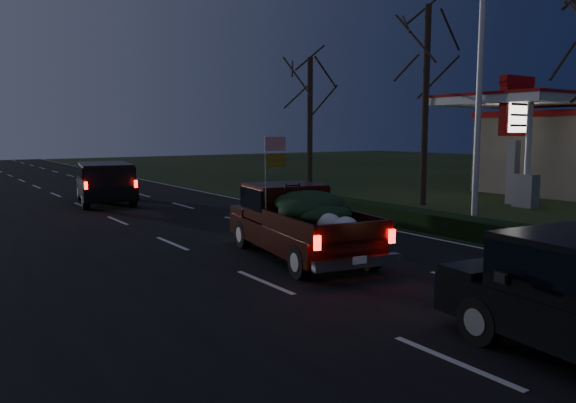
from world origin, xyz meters
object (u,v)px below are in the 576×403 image
pickup_truck (299,218)px  lead_suv (105,179)px  gas_price_pylon (516,118)px  light_pole (481,60)px

pickup_truck → lead_suv: bearing=103.8°
gas_price_pylon → lead_suv: (-14.93, 10.02, -2.65)m
lead_suv → light_pole: bearing=-46.3°
gas_price_pylon → lead_suv: bearing=146.1°
gas_price_pylon → pickup_truck: bearing=-166.2°
light_pole → pickup_truck: 8.73m
light_pole → gas_price_pylon: 7.36m
light_pole → gas_price_pylon: size_ratio=1.64×
pickup_truck → lead_suv: pickup_truck is taller
gas_price_pylon → lead_suv: size_ratio=1.02×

